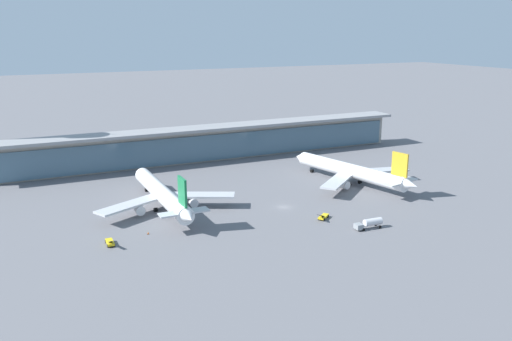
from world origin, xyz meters
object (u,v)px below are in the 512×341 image
Objects in this scene: service_truck_near_nose_yellow at (110,242)px; safety_cone_alpha at (148,233)px; airliner_left_stand at (163,194)px; service_truck_under_wing_grey at (370,223)px; service_truck_mid_apron_yellow at (323,217)px; airliner_centre_stand at (352,171)px.

service_truck_near_nose_yellow is 9.74× the size of safety_cone_alpha.
airliner_left_stand reaches higher than safety_cone_alpha.
service_truck_under_wing_grey is at bearing -15.57° from service_truck_near_nose_yellow.
service_truck_under_wing_grey is 14.79m from service_truck_mid_apron_yellow.
service_truck_under_wing_grey is (70.35, -19.60, 0.90)m from service_truck_near_nose_yellow.
service_truck_under_wing_grey is 12.41× the size of safety_cone_alpha.
service_truck_near_nose_yellow reaches higher than safety_cone_alpha.
service_truck_near_nose_yellow is at bearing 164.43° from service_truck_under_wing_grey.
service_truck_mid_apron_yellow is at bearing -6.46° from service_truck_near_nose_yellow.
airliner_left_stand is 31.38m from service_truck_near_nose_yellow.
service_truck_under_wing_grey reaches higher than safety_cone_alpha.
airliner_left_stand is at bearing 47.56° from service_truck_near_nose_yellow.
safety_cone_alpha is at bearing 158.75° from service_truck_under_wing_grey.
service_truck_under_wing_grey is at bearing -58.00° from service_truck_mid_apron_yellow.
safety_cone_alpha is (11.16, 3.41, -0.49)m from service_truck_near_nose_yellow.
airliner_centre_stand is 41.29m from service_truck_mid_apron_yellow.
airliner_centre_stand is at bearing -1.60° from airliner_left_stand.
service_truck_under_wing_grey is (49.35, -42.56, -3.24)m from airliner_left_stand.
service_truck_under_wing_grey is 63.52m from safety_cone_alpha.
airliner_left_stand and airliner_centre_stand have the same top height.
service_truck_under_wing_grey is (-22.21, -40.55, -3.24)m from airliner_centre_stand.
service_truck_mid_apron_yellow is 8.98× the size of safety_cone_alpha.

